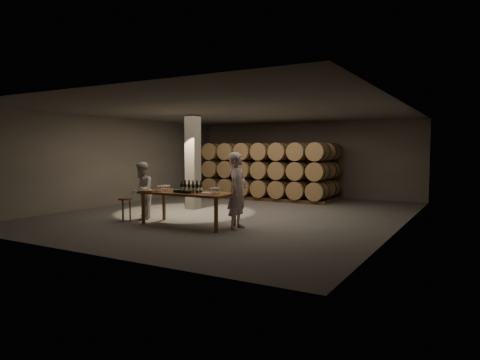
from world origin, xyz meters
The scene contains 15 objects.
room centered at (-1.80, 0.20, 1.60)m, with size 12.00×12.00×12.00m.
tasting_table centered at (0.00, -2.50, 0.80)m, with size 2.60×1.10×0.90m.
barrel_stack_back centered at (-0.96, 5.20, 1.20)m, with size 5.48×0.95×2.31m.
barrel_stack_front centered at (-0.96, 3.80, 1.20)m, with size 5.48×0.95×2.31m.
bottle_cluster centered at (0.13, -2.52, 1.01)m, with size 0.60×0.23×0.32m.
lying_bottles centered at (0.06, -2.80, 0.94)m, with size 0.64×0.09×0.09m.
glass_cluster_left centered at (-0.79, -2.55, 1.01)m, with size 0.19×0.41×0.16m.
glass_cluster_right centered at (0.91, -2.57, 1.02)m, with size 0.19×0.30×0.17m.
plate centered at (0.61, -2.53, 0.91)m, with size 0.28×0.28×0.02m, color white.
notebook_near centered at (-0.91, -2.90, 0.92)m, with size 0.24×0.20×0.03m, color brown.
notebook_corner centered at (-1.08, -2.88, 0.91)m, with size 0.24×0.30×0.03m, color brown.
pen centered at (-0.68, -2.94, 0.91)m, with size 0.01×0.01×0.14m, color black.
stool centered at (-1.96, -2.82, 0.54)m, with size 0.39×0.39×0.66m.
person_man centered at (1.38, -2.24, 0.98)m, with size 0.71×0.47×1.95m, color beige.
person_woman centered at (-1.79, -2.32, 0.84)m, with size 0.81×0.63×1.67m, color silver.
Camera 1 is at (6.85, -11.59, 2.01)m, focal length 32.00 mm.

